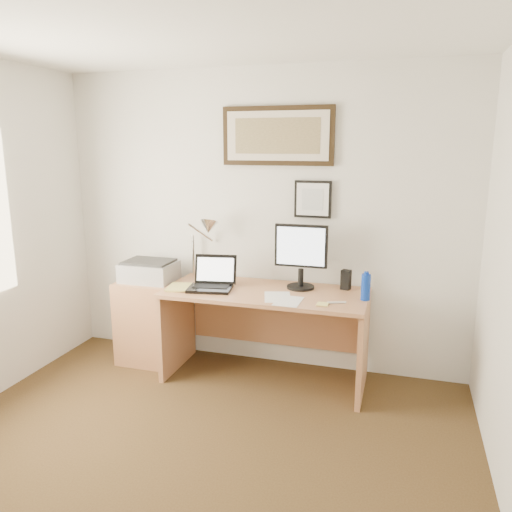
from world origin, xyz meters
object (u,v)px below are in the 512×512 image
at_px(water_bottle, 366,287).
at_px(lcd_monitor, 301,253).
at_px(side_cabinet, 149,321).
at_px(laptop, 212,282).
at_px(printer, 149,271).
at_px(book, 168,287).
at_px(desk, 268,316).

height_order(water_bottle, lcd_monitor, lcd_monitor).
bearing_deg(side_cabinet, water_bottle, -1.80).
distance_m(laptop, lcd_monitor, 0.75).
xyz_separation_m(side_cabinet, laptop, (0.64, -0.11, 0.44)).
height_order(laptop, printer, laptop).
relative_size(lcd_monitor, printer, 1.18).
relative_size(laptop, printer, 0.85).
relative_size(water_bottle, laptop, 0.53).
xyz_separation_m(water_bottle, book, (-1.55, -0.14, -0.09)).
bearing_deg(book, printer, 142.66).
relative_size(laptop, lcd_monitor, 0.72).
bearing_deg(lcd_monitor, desk, -165.85).
bearing_deg(desk, printer, -179.45).
distance_m(water_bottle, laptop, 1.21).
distance_m(water_bottle, book, 1.56).
xyz_separation_m(side_cabinet, book, (0.30, -0.20, 0.39)).
bearing_deg(desk, book, -163.28).
bearing_deg(book, desk, 16.72).
distance_m(lcd_monitor, printer, 1.33).
distance_m(water_bottle, printer, 1.84).
xyz_separation_m(lcd_monitor, printer, (-1.31, -0.07, -0.22)).
height_order(side_cabinet, printer, printer).
height_order(water_bottle, laptop, laptop).
xyz_separation_m(book, desk, (0.77, 0.23, -0.24)).
xyz_separation_m(book, laptop, (0.34, 0.09, 0.05)).
bearing_deg(water_bottle, side_cabinet, 178.20).
relative_size(side_cabinet, printer, 1.66).
bearing_deg(book, lcd_monitor, 16.10).
bearing_deg(laptop, water_bottle, 2.28).
bearing_deg(laptop, side_cabinet, 170.61).
bearing_deg(book, water_bottle, 5.11).
bearing_deg(side_cabinet, lcd_monitor, 4.27).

